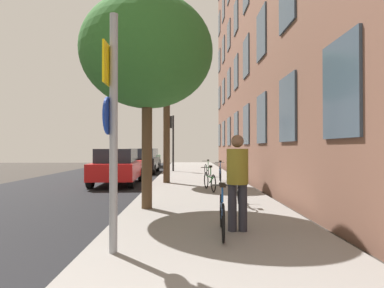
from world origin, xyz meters
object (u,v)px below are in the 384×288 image
(bicycle_0, at_px, (222,214))
(bicycle_3, at_px, (220,173))
(sign_post, at_px, (112,120))
(car_0, at_px, (118,166))
(bicycle_2, at_px, (210,181))
(traffic_light, at_px, (172,133))
(pedestrian_0, at_px, (237,176))
(car_2, at_px, (149,157))
(tree_far, at_px, (167,78))
(tree_near, at_px, (147,53))
(bicycle_1, at_px, (237,191))
(car_1, at_px, (143,160))
(bicycle_4, at_px, (208,170))

(bicycle_0, bearing_deg, bicycle_3, 84.21)
(sign_post, distance_m, car_0, 10.10)
(bicycle_2, bearing_deg, traffic_light, 100.69)
(bicycle_2, bearing_deg, pedestrian_0, -89.00)
(car_0, height_order, car_2, same)
(car_0, bearing_deg, pedestrian_0, -64.73)
(sign_post, xyz_separation_m, pedestrian_0, (2.06, 1.20, -0.93))
(tree_far, xyz_separation_m, car_2, (-2.43, 14.05, -3.98))
(tree_near, distance_m, pedestrian_0, 4.25)
(car_2, bearing_deg, bicycle_2, -75.95)
(bicycle_3, bearing_deg, bicycle_0, -95.79)
(sign_post, height_order, bicycle_0, sign_post)
(bicycle_1, xyz_separation_m, bicycle_3, (0.18, 6.00, 0.00))
(bicycle_0, relative_size, car_1, 0.40)
(bicycle_1, height_order, car_1, car_1)
(tree_near, bearing_deg, sign_post, -91.45)
(sign_post, xyz_separation_m, bicycle_2, (1.96, 6.97, -1.60))
(tree_near, distance_m, bicycle_0, 4.73)
(sign_post, distance_m, bicycle_2, 7.41)
(bicycle_1, bearing_deg, pedestrian_0, -98.64)
(sign_post, bearing_deg, car_2, 95.35)
(tree_far, height_order, car_0, tree_far)
(bicycle_4, distance_m, car_1, 5.47)
(car_0, bearing_deg, car_2, 90.85)
(bicycle_4, height_order, car_1, car_1)
(tree_near, relative_size, car_2, 1.24)
(bicycle_1, bearing_deg, car_1, 108.72)
(bicycle_2, distance_m, pedestrian_0, 5.81)
(tree_far, height_order, bicycle_0, tree_far)
(car_1, height_order, car_2, same)
(bicycle_4, bearing_deg, bicycle_0, -92.54)
(tree_near, relative_size, bicycle_2, 3.21)
(bicycle_1, distance_m, bicycle_4, 9.00)
(tree_near, relative_size, bicycle_4, 3.46)
(tree_near, distance_m, car_1, 13.65)
(traffic_light, xyz_separation_m, bicycle_4, (2.16, -3.77, -2.20))
(tree_near, height_order, car_0, tree_near)
(tree_near, xyz_separation_m, bicycle_2, (1.87, 3.48, -3.65))
(traffic_light, height_order, bicycle_1, traffic_light)
(car_1, bearing_deg, pedestrian_0, -75.93)
(pedestrian_0, bearing_deg, bicycle_0, -143.57)
(bicycle_3, bearing_deg, car_0, -178.15)
(car_2, bearing_deg, traffic_light, -71.36)
(pedestrian_0, bearing_deg, car_2, 100.78)
(bicycle_2, distance_m, car_2, 17.20)
(tree_near, xyz_separation_m, pedestrian_0, (1.97, -2.29, -2.98))
(bicycle_0, distance_m, car_0, 9.62)
(bicycle_0, xyz_separation_m, bicycle_3, (0.91, 9.00, 0.02))
(bicycle_0, relative_size, car_0, 0.38)
(bicycle_4, relative_size, car_1, 0.37)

